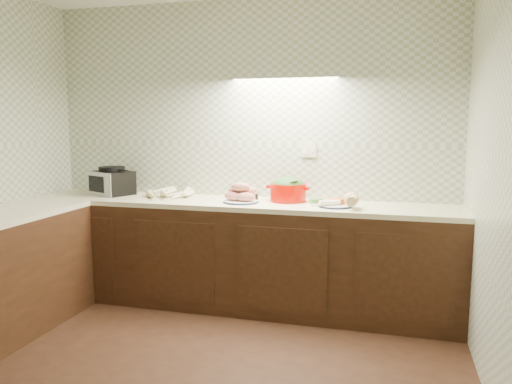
% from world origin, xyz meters
% --- Properties ---
extents(room, '(3.60, 3.60, 2.60)m').
position_xyz_m(room, '(0.00, 0.00, 1.63)').
color(room, black).
rests_on(room, ground).
extents(counter, '(3.60, 3.60, 0.90)m').
position_xyz_m(counter, '(-0.68, 0.68, 0.45)').
color(counter, black).
rests_on(counter, ground).
extents(toaster_oven, '(0.44, 0.40, 0.25)m').
position_xyz_m(toaster_oven, '(-1.22, 1.57, 1.02)').
color(toaster_oven, black).
rests_on(toaster_oven, counter).
extents(parsnip_pile, '(0.42, 0.48, 0.09)m').
position_xyz_m(parsnip_pile, '(-0.64, 1.52, 0.94)').
color(parsnip_pile, beige).
rests_on(parsnip_pile, counter).
extents(sweet_potato_plate, '(0.29, 0.29, 0.17)m').
position_xyz_m(sweet_potato_plate, '(0.05, 1.45, 0.96)').
color(sweet_potato_plate, '#131C3B').
rests_on(sweet_potato_plate, counter).
extents(onion_bowl, '(0.13, 0.13, 0.10)m').
position_xyz_m(onion_bowl, '(0.08, 1.62, 0.94)').
color(onion_bowl, black).
rests_on(onion_bowl, counter).
extents(dutch_oven, '(0.37, 0.33, 0.21)m').
position_xyz_m(dutch_oven, '(0.41, 1.61, 1.00)').
color(dutch_oven, '#B50A00').
rests_on(dutch_oven, counter).
extents(veg_plate, '(0.42, 0.28, 0.12)m').
position_xyz_m(veg_plate, '(0.87, 1.43, 0.94)').
color(veg_plate, '#131C3B').
rests_on(veg_plate, counter).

